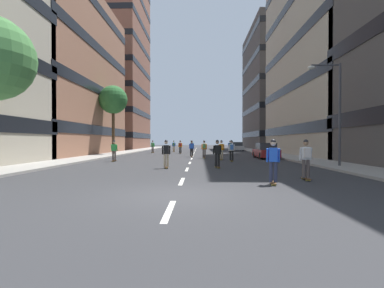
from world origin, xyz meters
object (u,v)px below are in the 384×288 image
skater_2 (192,145)px  skater_5 (153,146)px  street_tree_near (113,100)px  skater_9 (204,148)px  skater_8 (273,159)px  skater_12 (232,149)px  skater_4 (166,153)px  streetlamp_right (334,103)px  skater_13 (174,145)px  parked_car_mid (266,151)px  skater_10 (221,149)px  skater_3 (180,146)px  skater_6 (114,150)px  skater_7 (217,152)px  parked_car_near (237,147)px  skater_11 (192,148)px  skater_1 (230,146)px  skater_0 (306,157)px

skater_2 → skater_5: size_ratio=1.00×
street_tree_near → skater_9: size_ratio=4.75×
skater_8 → skater_12: 12.37m
skater_4 → streetlamp_right: bearing=3.5°
skater_9 → skater_13: bearing=105.4°
parked_car_mid → skater_4: bearing=-130.1°
skater_9 → skater_10: bearing=-57.6°
skater_3 → skater_9: 10.70m
streetlamp_right → skater_9: streetlamp_right is taller
parked_car_mid → skater_6: size_ratio=2.47×
skater_10 → skater_9: bearing=122.4°
streetlamp_right → skater_13: bearing=116.0°
skater_5 → skater_6: bearing=-91.4°
skater_7 → skater_8: bearing=-75.4°
skater_12 → skater_13: same height
parked_car_near → parked_car_mid: size_ratio=1.00×
street_tree_near → skater_5: 8.81m
parked_car_near → skater_10: bearing=-101.0°
street_tree_near → skater_8: (13.62, -23.63, -5.80)m
skater_10 → parked_car_mid: bearing=27.5°
parked_car_near → skater_9: size_ratio=2.47×
parked_car_near → skater_11: skater_11 is taller
skater_2 → skater_11: same height
skater_9 → streetlamp_right: bearing=-49.8°
parked_car_mid → skater_2: bearing=115.7°
skater_10 → skater_11: (-2.81, 4.83, 0.00)m
skater_11 → skater_12: (3.52, -6.69, 0.03)m
skater_6 → skater_8: size_ratio=1.00×
skater_13 → skater_4: bearing=-85.8°
skater_5 → skater_1: bearing=1.1°
skater_0 → skater_12: same height
street_tree_near → skater_8: size_ratio=4.75×
parked_car_near → skater_3: 14.06m
skater_2 → skater_8: bearing=-82.9°
streetlamp_right → skater_4: 11.11m
parked_car_near → skater_0: 36.38m
skater_8 → skater_12: same height
skater_6 → skater_12: size_ratio=1.00×
skater_12 → skater_6: bearing=-178.3°
street_tree_near → skater_4: bearing=-63.3°
skater_4 → skater_6: size_ratio=1.00×
skater_2 → skater_10: same height
skater_2 → skater_13: (-2.89, 0.42, 0.00)m
parked_car_near → skater_9: (-6.03, -20.98, 0.32)m
parked_car_mid → street_tree_near: street_tree_near is taller
parked_car_near → skater_13: bearing=-155.9°
street_tree_near → skater_2: 14.26m
parked_car_mid → skater_9: size_ratio=2.47×
skater_13 → parked_car_near: bearing=24.1°
parked_car_near → skater_13: size_ratio=2.47×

